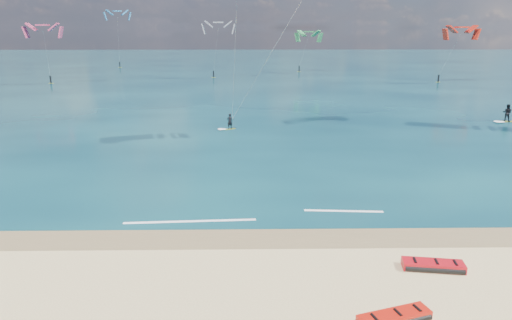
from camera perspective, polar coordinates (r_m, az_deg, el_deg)
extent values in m
plane|color=tan|center=(58.53, -0.71, 6.32)|extent=(320.00, 320.00, 0.00)
cube|color=brown|center=(22.98, -0.32, -9.72)|extent=(320.00, 2.40, 0.01)
cube|color=#092836|center=(122.08, -0.84, 11.50)|extent=(320.00, 200.00, 0.04)
cube|color=#BCDC19|center=(46.98, -3.29, 3.91)|extent=(1.22, 0.93, 0.05)
imported|color=black|center=(46.81, -3.30, 4.87)|extent=(0.69, 0.61, 1.58)
cylinder|color=black|center=(46.50, -3.00, 5.09)|extent=(0.43, 0.28, 0.04)
cube|color=yellow|center=(57.76, 28.76, 4.26)|extent=(1.52, 0.54, 0.07)
imported|color=black|center=(57.60, 28.89, 5.20)|extent=(1.17, 1.14, 1.90)
cylinder|color=black|center=(57.43, 29.38, 5.44)|extent=(0.61, 0.07, 0.04)
cube|color=white|center=(24.98, -8.24, -7.59)|extent=(7.10, 0.62, 0.01)
cube|color=white|center=(26.52, 10.90, -6.27)|extent=(4.47, 0.56, 0.01)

